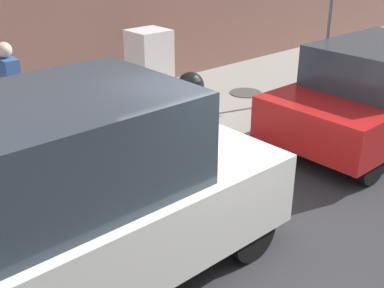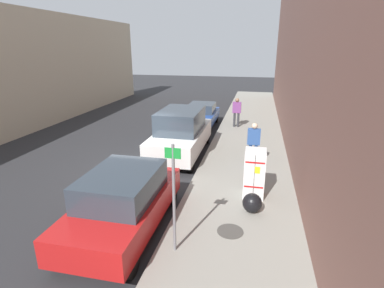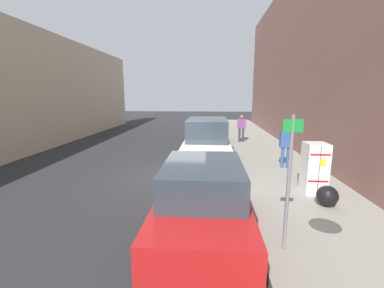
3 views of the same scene
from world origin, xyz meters
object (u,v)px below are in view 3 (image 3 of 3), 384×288
(street_sign_post, at_px, (289,178))
(pedestrian_standing_near, at_px, (286,144))
(pedestrian_walking_far, at_px, (242,126))
(parked_suv_red, at_px, (203,199))
(parked_hatchback_blue, at_px, (208,132))
(parked_van_white, at_px, (207,142))
(trash_bag, at_px, (327,196))
(discarded_refrigerator, at_px, (314,168))

(street_sign_post, xyz_separation_m, pedestrian_standing_near, (-1.66, -5.98, -0.46))
(pedestrian_walking_far, relative_size, parked_suv_red, 0.39)
(pedestrian_walking_far, bearing_deg, parked_hatchback_blue, 70.39)
(pedestrian_walking_far, bearing_deg, parked_van_white, 141.04)
(trash_bag, xyz_separation_m, parked_suv_red, (3.40, 1.40, 0.41))
(street_sign_post, distance_m, parked_hatchback_blue, 12.28)
(discarded_refrigerator, relative_size, parked_suv_red, 0.36)
(trash_bag, xyz_separation_m, pedestrian_standing_near, (0.09, -3.79, 0.75))
(parked_van_white, bearing_deg, parked_suv_red, 90.00)
(pedestrian_standing_near, xyz_separation_m, parked_hatchback_blue, (3.31, -6.15, -0.46))
(discarded_refrigerator, xyz_separation_m, parked_van_white, (3.42, -3.78, 0.08))
(discarded_refrigerator, distance_m, street_sign_post, 3.74)
(pedestrian_walking_far, relative_size, pedestrian_standing_near, 0.99)
(parked_hatchback_blue, xyz_separation_m, parked_suv_red, (-0.00, 11.35, 0.12))
(street_sign_post, relative_size, trash_bag, 4.68)
(street_sign_post, bearing_deg, parked_hatchback_blue, -82.27)
(discarded_refrigerator, bearing_deg, pedestrian_standing_near, -87.83)
(street_sign_post, xyz_separation_m, parked_van_white, (1.65, -7.00, -0.63))
(trash_bag, height_order, parked_hatchback_blue, parked_hatchback_blue)
(street_sign_post, bearing_deg, discarded_refrigerator, -118.83)
(parked_suv_red, bearing_deg, pedestrian_walking_far, -101.00)
(trash_bag, xyz_separation_m, parked_hatchback_blue, (3.40, -9.95, 0.29))
(parked_van_white, bearing_deg, parked_hatchback_blue, -90.00)
(pedestrian_standing_near, bearing_deg, parked_suv_red, 62.67)
(pedestrian_standing_near, distance_m, parked_hatchback_blue, 7.00)
(street_sign_post, bearing_deg, trash_bag, -128.88)
(discarded_refrigerator, height_order, pedestrian_walking_far, pedestrian_walking_far)
(parked_hatchback_blue, bearing_deg, street_sign_post, 97.73)
(parked_hatchback_blue, relative_size, parked_van_white, 0.82)
(parked_hatchback_blue, bearing_deg, pedestrian_walking_far, 175.73)
(parked_van_white, bearing_deg, trash_bag, 125.27)
(pedestrian_standing_near, bearing_deg, pedestrian_walking_far, -74.08)
(street_sign_post, xyz_separation_m, parked_suv_red, (1.65, -0.78, -0.80))
(street_sign_post, height_order, parked_hatchback_blue, street_sign_post)
(trash_bag, height_order, parked_suv_red, parked_suv_red)
(parked_hatchback_blue, height_order, parked_van_white, parked_van_white)
(pedestrian_walking_far, bearing_deg, parked_suv_red, 153.66)
(discarded_refrigerator, bearing_deg, parked_van_white, -47.91)
(street_sign_post, height_order, pedestrian_walking_far, street_sign_post)
(pedestrian_standing_near, height_order, parked_hatchback_blue, pedestrian_standing_near)
(trash_bag, distance_m, parked_van_white, 5.93)
(discarded_refrigerator, xyz_separation_m, trash_bag, (0.01, 1.03, -0.50))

